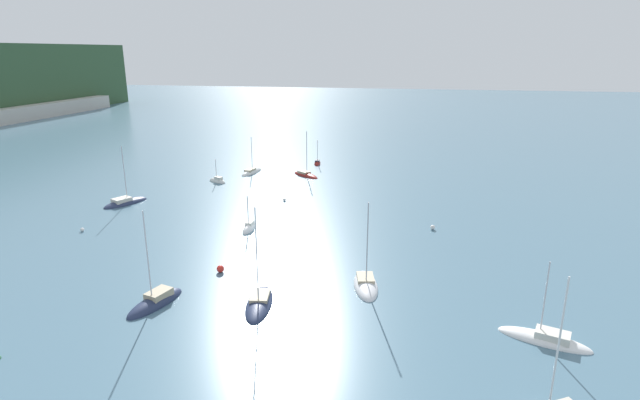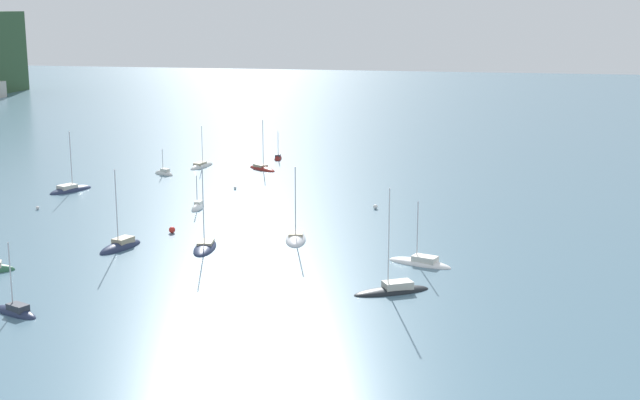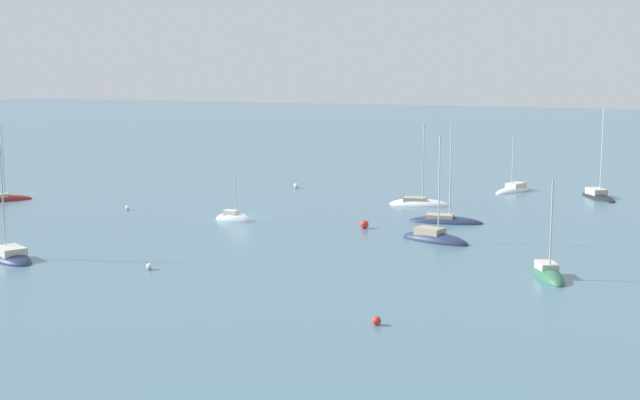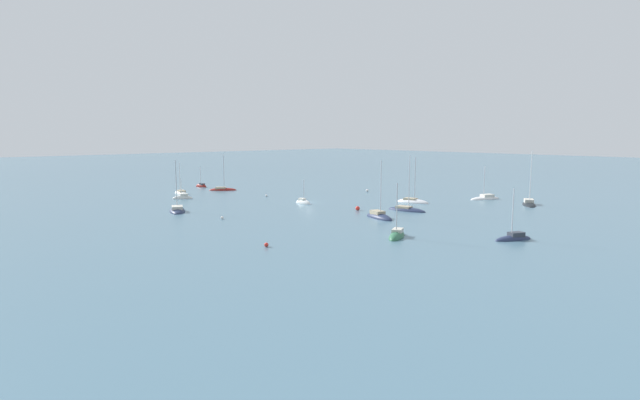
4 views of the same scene
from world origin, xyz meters
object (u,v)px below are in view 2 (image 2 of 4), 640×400
at_px(mooring_buoy_4, 172,230).
at_px(mooring_buoy_3, 38,208).
at_px(sailboat_9, 164,174).
at_px(sailboat_12, 121,247).
at_px(sailboat_7, 198,208).
at_px(mooring_buoy_0, 375,207).
at_px(sailboat_5, 262,169).
at_px(sailboat_0, 70,190).
at_px(sailboat_4, 205,248).
at_px(sailboat_2, 202,167).
at_px(mooring_buoy_2, 235,188).
at_px(sailboat_6, 420,263).
at_px(sailboat_10, 296,240).
at_px(sailboat_3, 278,159).
at_px(sailboat_8, 392,291).
at_px(sailboat_1, 16,313).

bearing_deg(mooring_buoy_4, mooring_buoy_3, 69.99).
bearing_deg(sailboat_9, sailboat_12, 131.51).
xyz_separation_m(sailboat_7, mooring_buoy_3, (-5.73, 24.20, 0.19)).
bearing_deg(mooring_buoy_0, sailboat_7, 101.44).
bearing_deg(sailboat_7, sailboat_5, 178.39).
relative_size(sailboat_5, mooring_buoy_3, 18.58).
bearing_deg(sailboat_0, sailboat_4, -105.62).
relative_size(sailboat_0, sailboat_2, 1.24).
height_order(sailboat_12, mooring_buoy_2, sailboat_12).
relative_size(sailboat_6, sailboat_10, 0.78).
height_order(sailboat_2, sailboat_4, sailboat_4).
distance_m(sailboat_2, sailboat_6, 75.92).
xyz_separation_m(sailboat_2, sailboat_9, (-9.17, 4.18, 0.03)).
height_order(mooring_buoy_0, mooring_buoy_3, mooring_buoy_0).
xyz_separation_m(sailboat_9, mooring_buoy_0, (-20.31, -43.02, 0.26)).
distance_m(sailboat_2, mooring_buoy_4, 51.82).
bearing_deg(sailboat_6, mooring_buoy_3, 2.52).
xyz_separation_m(sailboat_0, sailboat_5, (26.48, -26.62, -0.01)).
distance_m(sailboat_9, mooring_buoy_2, 19.99).
distance_m(sailboat_6, mooring_buoy_4, 36.37).
height_order(sailboat_4, sailboat_6, sailboat_4).
bearing_deg(sailboat_7, sailboat_3, 178.56).
bearing_deg(sailboat_3, sailboat_5, 171.90).
distance_m(sailboat_9, sailboat_10, 54.21).
xyz_separation_m(sailboat_3, mooring_buoy_3, (-52.51, 25.00, 0.21)).
bearing_deg(mooring_buoy_2, sailboat_4, -168.67).
xyz_separation_m(sailboat_8, sailboat_9, (60.64, 50.90, -0.06)).
height_order(sailboat_2, sailboat_12, sailboat_12).
distance_m(sailboat_4, mooring_buoy_4, 9.88).
relative_size(sailboat_6, sailboat_9, 1.52).
relative_size(sailboat_0, mooring_buoy_3, 19.72).
bearing_deg(sailboat_0, mooring_buoy_4, -105.00).
relative_size(sailboat_5, sailboat_9, 1.84).
bearing_deg(mooring_buoy_2, mooring_buoy_4, -179.42).
height_order(sailboat_5, mooring_buoy_4, sailboat_5).
xyz_separation_m(sailboat_1, sailboat_12, (25.82, 0.01, -0.00)).
relative_size(sailboat_9, mooring_buoy_0, 7.89).
relative_size(sailboat_5, sailboat_6, 1.21).
distance_m(sailboat_4, sailboat_5, 57.31).
height_order(mooring_buoy_3, mooring_buoy_4, mooring_buoy_4).
bearing_deg(mooring_buoy_4, mooring_buoy_0, -51.15).
bearing_deg(mooring_buoy_2, sailboat_0, 104.63).
bearing_deg(sailboat_7, sailboat_0, -108.33).
distance_m(sailboat_3, sailboat_9, 26.77).
height_order(sailboat_8, mooring_buoy_2, sailboat_8).
bearing_deg(sailboat_6, sailboat_2, -31.60).
bearing_deg(sailboat_1, sailboat_7, -69.87).
xyz_separation_m(sailboat_1, mooring_buoy_4, (34.73, -3.68, 0.33)).
xyz_separation_m(sailboat_8, sailboat_12, (10.80, 37.17, -0.04)).
height_order(sailboat_0, sailboat_7, sailboat_0).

